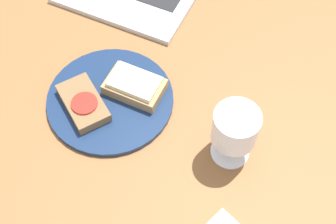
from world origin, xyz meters
TOP-DOWN VIEW (x-y plane):
  - wooden_table at (0.00, 0.00)cm, footprint 140.00×140.00cm
  - plate at (-11.56, -6.75)cm, footprint 24.94×24.94cm
  - sandwich_with_tomato at (-15.14, -10.56)cm, footprint 13.23×12.01cm
  - sandwich_with_cheese at (-7.92, -2.98)cm, footprint 11.21×7.18cm
  - wine_glass at (13.89, -7.33)cm, footprint 8.09×8.09cm

SIDE VIEW (x-z plane):
  - wooden_table at x=0.00cm, z-range 0.00..3.00cm
  - plate at x=-11.56cm, z-range 3.00..4.15cm
  - sandwich_with_tomato at x=-15.14cm, z-range 4.01..6.60cm
  - sandwich_with_cheese at x=-7.92cm, z-range 4.04..7.43cm
  - wine_glass at x=13.89cm, z-range 5.39..17.88cm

